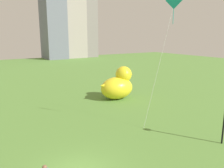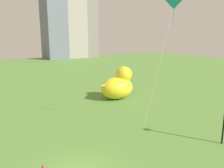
% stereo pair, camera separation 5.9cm
% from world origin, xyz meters
% --- Properties ---
extents(giant_inflatable_duck, '(4.80, 3.08, 3.98)m').
position_xyz_m(giant_inflatable_duck, '(10.71, 12.09, 1.69)').
color(giant_inflatable_duck, yellow).
rests_on(giant_inflatable_duck, ground).
extents(city_skyline, '(54.71, 13.91, 37.00)m').
position_xyz_m(city_skyline, '(16.42, 65.21, 16.10)').
color(city_skyline, '#9E938C').
rests_on(city_skyline, ground).
extents(kite_teal, '(2.76, 1.99, 10.87)m').
position_xyz_m(kite_teal, '(8.81, 1.87, 9.80)').
color(kite_teal, silver).
rests_on(kite_teal, ground).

